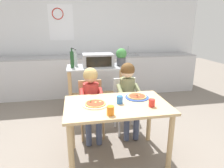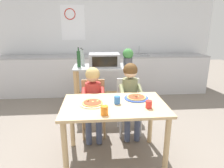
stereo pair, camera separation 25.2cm
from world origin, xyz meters
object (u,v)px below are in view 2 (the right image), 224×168
object	(u,v)px
bottle_clear_vinegar	(81,58)
pizza_plate_blue_rimmed	(136,98)
dining_chair_right	(129,102)
drinking_cup_blue	(117,100)
bottle_slim_sauce	(83,59)
drinking_cup_red	(149,104)
bottle_brown_beer	(79,59)
child_in_olive_shirt	(130,90)
kitchen_island_cart	(104,82)
dining_chair_left	(94,103)
child_in_red_shirt	(93,94)
dining_table	(114,113)
potted_herb_plant	(128,57)
toaster_oven	(104,60)
drinking_cup_orange	(104,110)
pizza_plate_cream	(93,103)

from	to	relation	value
bottle_clear_vinegar	pizza_plate_blue_rimmed	world-z (taller)	bottle_clear_vinegar
dining_chair_right	drinking_cup_blue	distance (m)	0.77
bottle_slim_sauce	drinking_cup_red	xyz separation A→B (m)	(0.80, -1.67, -0.23)
dining_chair_right	drinking_cup_red	world-z (taller)	dining_chair_right
bottle_brown_beer	child_in_olive_shirt	world-z (taller)	bottle_brown_beer
kitchen_island_cart	dining_chair_right	bearing A→B (deg)	-65.09
dining_chair_left	child_in_red_shirt	bearing A→B (deg)	-90.00
drinking_cup_blue	dining_table	bearing A→B (deg)	-163.28
bottle_clear_vinegar	child_in_red_shirt	world-z (taller)	bottle_clear_vinegar
dining_table	pizza_plate_blue_rimmed	world-z (taller)	pizza_plate_blue_rimmed
potted_herb_plant	bottle_brown_beer	bearing A→B (deg)	-177.97
drinking_cup_blue	toaster_oven	bearing A→B (deg)	93.38
toaster_oven	bottle_brown_beer	distance (m)	0.45
bottle_slim_sauce	bottle_clear_vinegar	xyz separation A→B (m)	(-0.03, 0.12, 0.01)
kitchen_island_cart	child_in_red_shirt	xyz separation A→B (m)	(-0.19, -0.89, 0.08)
drinking_cup_orange	drinking_cup_blue	distance (m)	0.33
toaster_oven	dining_chair_right	distance (m)	0.96
bottle_slim_sauce	pizza_plate_blue_rimmed	xyz separation A→B (m)	(0.72, -1.38, -0.26)
drinking_cup_red	drinking_cup_blue	size ratio (longest dim) A/B	0.95
potted_herb_plant	pizza_plate_blue_rimmed	size ratio (longest dim) A/B	1.06
pizza_plate_blue_rimmed	dining_chair_left	bearing A→B (deg)	136.86
bottle_clear_vinegar	pizza_plate_blue_rimmed	size ratio (longest dim) A/B	1.03
kitchen_island_cart	dining_chair_left	xyz separation A→B (m)	(-0.19, -0.77, -0.11)
toaster_oven	dining_chair_right	world-z (taller)	toaster_oven
kitchen_island_cart	bottle_brown_beer	xyz separation A→B (m)	(-0.43, -0.06, 0.44)
dining_table	child_in_red_shirt	distance (m)	0.59
bottle_clear_vinegar	pizza_plate_cream	bearing A→B (deg)	-82.38
pizza_plate_blue_rimmed	drinking_cup_red	size ratio (longest dim) A/B	3.53
dining_chair_right	pizza_plate_blue_rimmed	bearing A→B (deg)	-90.00
dining_table	drinking_cup_blue	xyz separation A→B (m)	(0.04, 0.01, 0.16)
potted_herb_plant	drinking_cup_red	distance (m)	1.57
bottle_clear_vinegar	pizza_plate_cream	distance (m)	1.68
bottle_brown_beer	dining_table	size ratio (longest dim) A/B	0.29
drinking_cup_blue	drinking_cup_orange	bearing A→B (deg)	-119.18
dining_table	drinking_cup_red	distance (m)	0.42
bottle_brown_beer	pizza_plate_blue_rimmed	size ratio (longest dim) A/B	1.16
pizza_plate_cream	drinking_cup_blue	distance (m)	0.28
child_in_olive_shirt	pizza_plate_blue_rimmed	world-z (taller)	child_in_olive_shirt
child_in_red_shirt	pizza_plate_cream	distance (m)	0.53
pizza_plate_blue_rimmed	drinking_cup_blue	world-z (taller)	drinking_cup_blue
bottle_slim_sauce	child_in_olive_shirt	bearing A→B (deg)	-53.23
drinking_cup_orange	potted_herb_plant	bearing A→B (deg)	73.32
child_in_red_shirt	drinking_cup_orange	world-z (taller)	child_in_red_shirt
potted_herb_plant	pizza_plate_cream	size ratio (longest dim) A/B	1.09
child_in_olive_shirt	pizza_plate_cream	distance (m)	0.77
bottle_brown_beer	drinking_cup_blue	bearing A→B (deg)	-68.73
dining_chair_right	pizza_plate_cream	distance (m)	0.89
child_in_red_shirt	child_in_olive_shirt	world-z (taller)	child_in_olive_shirt
child_in_olive_shirt	drinking_cup_red	bearing A→B (deg)	-83.81
child_in_olive_shirt	pizza_plate_cream	world-z (taller)	child_in_olive_shirt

